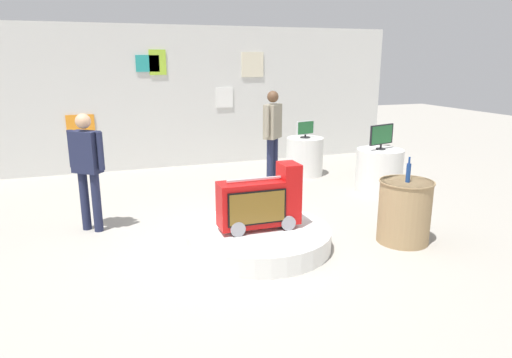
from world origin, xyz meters
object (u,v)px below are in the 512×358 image
Objects in this scene: display_pedestal_center_rear at (379,171)px; tv_on_center_rear at (382,135)px; shopper_browsing_rear at (273,133)px; main_display_pedestal at (259,238)px; bottle_on_side_table at (408,172)px; shopper_browsing_near_truck at (87,164)px; display_pedestal_left_rear at (305,156)px; tv_on_left_rear at (305,129)px; side_table_round at (404,211)px; novelty_firetruck_tv at (261,203)px.

display_pedestal_center_rear is 1.49× the size of tv_on_center_rear.
tv_on_center_rear is (-0.00, -0.00, 0.63)m from display_pedestal_center_rear.
display_pedestal_center_rear is 0.46× the size of shopper_browsing_rear.
main_display_pedestal is 3.43m from tv_on_center_rear.
shopper_browsing_near_truck reaches higher than bottle_on_side_table.
main_display_pedestal is 5.64× the size of bottle_on_side_table.
display_pedestal_left_rear and display_pedestal_center_rear have the same top height.
main_display_pedestal is 3.32m from display_pedestal_center_rear.
display_pedestal_center_rear is 0.63m from tv_on_center_rear.
tv_on_center_rear is at bearing -65.18° from tv_on_left_rear.
shopper_browsing_rear is (-0.69, 2.86, 0.10)m from bottle_on_side_table.
shopper_browsing_near_truck reaches higher than tv_on_center_rear.
tv_on_left_rear is at bearing 56.19° from main_display_pedestal.
bottle_on_side_table is 0.20× the size of shopper_browsing_near_truck.
tv_on_center_rear is at bearing 29.97° from main_display_pedestal.
side_table_round reaches higher than display_pedestal_left_rear.
shopper_browsing_rear reaches higher than display_pedestal_center_rear.
bottle_on_side_table reaches higher than display_pedestal_center_rear.
display_pedestal_center_rear is at bearing 63.56° from side_table_round.
display_pedestal_left_rear is at bearing 114.73° from tv_on_center_rear.
shopper_browsing_near_truck is 0.91× the size of shopper_browsing_rear.
shopper_browsing_rear is at bearing 64.95° from main_display_pedestal.
shopper_browsing_near_truck reaches higher than main_display_pedestal.
display_pedestal_center_rear is 1.01× the size of side_table_round.
novelty_firetruck_tv is 1.86× the size of tv_on_center_rear.
shopper_browsing_rear reaches higher than bottle_on_side_table.
novelty_firetruck_tv is 2.42m from shopper_browsing_near_truck.
novelty_firetruck_tv reaches higher than side_table_round.
display_pedestal_left_rear is at bearing 84.52° from bottle_on_side_table.
display_pedestal_center_rear is at bearing 30.31° from novelty_firetruck_tv.
main_display_pedestal is 3.87m from display_pedestal_left_rear.
main_display_pedestal is 2.03m from bottle_on_side_table.
tv_on_left_rear is 0.51× the size of display_pedestal_center_rear.
display_pedestal_center_rear is (2.87, 1.66, 0.26)m from main_display_pedestal.
bottle_on_side_table is (-0.36, -3.71, 0.56)m from display_pedestal_left_rear.
side_table_round is 0.53m from bottle_on_side_table.
bottle_on_side_table is at bearing -116.57° from tv_on_center_rear.
display_pedestal_center_rear is at bearing -65.09° from tv_on_left_rear.
bottle_on_side_table is 4.18m from shopper_browsing_near_truck.
bottle_on_side_table is at bearing -25.79° from shopper_browsing_near_truck.
side_table_round is (-0.33, -3.66, -0.53)m from tv_on_left_rear.
display_pedestal_center_rear is 2.47m from bottle_on_side_table.
display_pedestal_center_rear reaches higher than main_display_pedestal.
novelty_firetruck_tv is at bearing 166.22° from side_table_round.
display_pedestal_left_rear is 1.50m from shopper_browsing_rear.
novelty_firetruck_tv is 0.63× the size of shopper_browsing_near_truck.
shopper_browsing_rear is (-1.76, 0.71, 0.66)m from display_pedestal_center_rear.
novelty_firetruck_tv is at bearing 164.65° from bottle_on_side_table.
bottle_on_side_table reaches higher than tv_on_left_rear.
display_pedestal_center_rear is 2.01m from shopper_browsing_rear.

